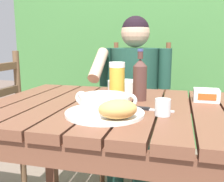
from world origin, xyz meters
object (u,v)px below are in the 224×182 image
object	(u,v)px
beer_glass	(117,82)
water_glass_small	(163,107)
beer_bottle	(140,79)
diner_bowl	(122,86)
table_knife	(149,109)
person_eating	(133,91)
chair_near_diner	(138,114)
soup_bowl	(105,103)
serving_plate	(105,113)
butter_tub	(206,95)
bread_roll	(118,109)

from	to	relation	value
beer_glass	water_glass_small	xyz separation A→B (m)	(0.22, -0.19, -0.06)
beer_bottle	beer_glass	bearing A→B (deg)	-159.51
beer_bottle	water_glass_small	size ratio (longest dim) A/B	3.79
beer_glass	diner_bowl	distance (m)	0.23
table_knife	person_eating	bearing A→B (deg)	104.82
beer_glass	diner_bowl	size ratio (longest dim) A/B	1.10
chair_near_diner	soup_bowl	bearing A→B (deg)	-87.92
beer_glass	table_knife	size ratio (longest dim) A/B	1.06
chair_near_diner	serving_plate	world-z (taller)	chair_near_diner
person_eating	beer_glass	xyz separation A→B (m)	(0.03, -0.57, 0.15)
butter_tub	beer_glass	bearing A→B (deg)	-167.13
person_eating	water_glass_small	xyz separation A→B (m)	(0.24, -0.76, 0.10)
water_glass_small	table_knife	xyz separation A→B (m)	(-0.06, 0.06, -0.03)
bread_roll	beer_bottle	world-z (taller)	beer_bottle
person_eating	butter_tub	bearing A→B (deg)	-49.25
diner_bowl	bread_roll	bearing A→B (deg)	-79.33
person_eating	diner_bowl	xyz separation A→B (m)	(0.00, -0.35, 0.09)
water_glass_small	person_eating	bearing A→B (deg)	107.62
person_eating	butter_tub	xyz separation A→B (m)	(0.42, -0.48, 0.09)
person_eating	table_knife	size ratio (longest dim) A/B	7.34
beer_glass	diner_bowl	bearing A→B (deg)	96.00
serving_plate	beer_glass	distance (m)	0.25
chair_near_diner	table_knife	world-z (taller)	chair_near_diner
beer_glass	diner_bowl	world-z (taller)	beer_glass
chair_near_diner	water_glass_small	world-z (taller)	chair_near_diner
serving_plate	table_knife	size ratio (longest dim) A/B	1.77
chair_near_diner	soup_bowl	xyz separation A→B (m)	(0.04, -1.01, 0.32)
bread_roll	table_knife	xyz separation A→B (m)	(0.08, 0.18, -0.04)
person_eating	beer_bottle	bearing A→B (deg)	-76.97
bread_roll	water_glass_small	xyz separation A→B (m)	(0.14, 0.12, -0.01)
person_eating	water_glass_small	world-z (taller)	person_eating
serving_plate	diner_bowl	world-z (taller)	diner_bowl
beer_bottle	butter_tub	distance (m)	0.31
person_eating	beer_bottle	world-z (taller)	person_eating
bread_roll	table_knife	world-z (taller)	bread_roll
water_glass_small	table_knife	distance (m)	0.09
soup_bowl	serving_plate	bearing A→B (deg)	90.45
person_eating	soup_bowl	world-z (taller)	person_eating
beer_glass	beer_bottle	xyz separation A→B (m)	(0.10, 0.04, 0.01)
water_glass_small	diner_bowl	distance (m)	0.48
bread_roll	beer_glass	xyz separation A→B (m)	(-0.08, 0.31, 0.04)
bread_roll	beer_glass	world-z (taller)	beer_glass
butter_tub	person_eating	bearing A→B (deg)	130.75
beer_bottle	serving_plate	bearing A→B (deg)	-107.39
beer_bottle	table_knife	bearing A→B (deg)	-69.60
bread_roll	table_knife	bearing A→B (deg)	65.28
person_eating	table_knife	world-z (taller)	person_eating
bread_roll	beer_glass	distance (m)	0.32
water_glass_small	butter_tub	bearing A→B (deg)	58.22
chair_near_diner	butter_tub	world-z (taller)	chair_near_diner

